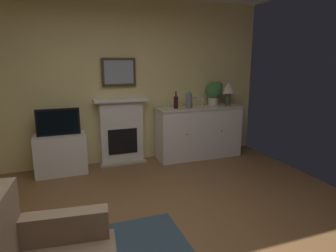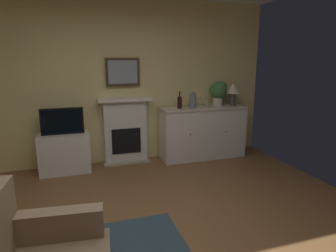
{
  "view_description": "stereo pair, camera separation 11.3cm",
  "coord_description": "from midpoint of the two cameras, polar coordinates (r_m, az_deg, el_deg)",
  "views": [
    {
      "loc": [
        -0.72,
        -2.32,
        1.72
      ],
      "look_at": [
        0.36,
        0.65,
        1.0
      ],
      "focal_mm": 31.45,
      "sensor_mm": 36.0,
      "label": 1
    },
    {
      "loc": [
        -0.62,
        -2.35,
        1.72
      ],
      "look_at": [
        0.36,
        0.65,
        1.0
      ],
      "focal_mm": 31.45,
      "sensor_mm": 36.0,
      "label": 2
    }
  ],
  "objects": [
    {
      "name": "table_lamp",
      "position": [
        5.38,
        11.01,
        6.93
      ],
      "size": [
        0.26,
        0.26,
        0.4
      ],
      "color": "#4C4742",
      "rests_on": "sideboard_cabinet"
    },
    {
      "name": "vase_decorative",
      "position": [
        4.99,
        3.41,
        5.08
      ],
      "size": [
        0.11,
        0.11,
        0.28
      ],
      "color": "slate",
      "rests_on": "sideboard_cabinet"
    },
    {
      "name": "potted_plant_small",
      "position": [
        5.3,
        8.33,
        6.69
      ],
      "size": [
        0.3,
        0.3,
        0.43
      ],
      "color": "beige",
      "rests_on": "sideboard_cabinet"
    },
    {
      "name": "ground_plane",
      "position": [
        3.01,
        -3.6,
        -23.25
      ],
      "size": [
        5.48,
        5.17,
        0.1
      ],
      "primitive_type": "cube",
      "color": "brown",
      "rests_on": "ground"
    },
    {
      "name": "fireplace_unit",
      "position": [
        4.98,
        -9.65,
        -0.95
      ],
      "size": [
        0.87,
        0.3,
        1.1
      ],
      "color": "white",
      "rests_on": "ground_plane"
    },
    {
      "name": "wine_bottle",
      "position": [
        4.94,
        0.88,
        4.65
      ],
      "size": [
        0.08,
        0.08,
        0.29
      ],
      "color": "#331419",
      "rests_on": "sideboard_cabinet"
    },
    {
      "name": "wine_glass_center",
      "position": [
        5.1,
        6.09,
        5.0
      ],
      "size": [
        0.07,
        0.07,
        0.16
      ],
      "color": "silver",
      "rests_on": "sideboard_cabinet"
    },
    {
      "name": "wall_rear",
      "position": [
        4.95,
        -12.4,
        8.17
      ],
      "size": [
        5.48,
        0.06,
        2.68
      ],
      "primitive_type": "cube",
      "color": "#EAD68C",
      "rests_on": "ground_plane"
    },
    {
      "name": "framed_picture",
      "position": [
        4.89,
        -10.18,
        10.23
      ],
      "size": [
        0.55,
        0.04,
        0.45
      ],
      "color": "#473323"
    },
    {
      "name": "tv_set",
      "position": [
        4.67,
        -21.18,
        0.72
      ],
      "size": [
        0.62,
        0.07,
        0.4
      ],
      "color": "black",
      "rests_on": "tv_cabinet"
    },
    {
      "name": "sideboard_cabinet",
      "position": [
        5.24,
        5.35,
        -1.18
      ],
      "size": [
        1.52,
        0.49,
        0.91
      ],
      "color": "white",
      "rests_on": "ground_plane"
    },
    {
      "name": "tv_cabinet",
      "position": [
        4.82,
        -20.69,
        -5.11
      ],
      "size": [
        0.75,
        0.42,
        0.61
      ],
      "color": "white",
      "rests_on": "ground_plane"
    },
    {
      "name": "wine_glass_left",
      "position": [
        5.13,
        4.56,
        5.08
      ],
      "size": [
        0.07,
        0.07,
        0.16
      ],
      "color": "silver",
      "rests_on": "sideboard_cabinet"
    }
  ]
}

